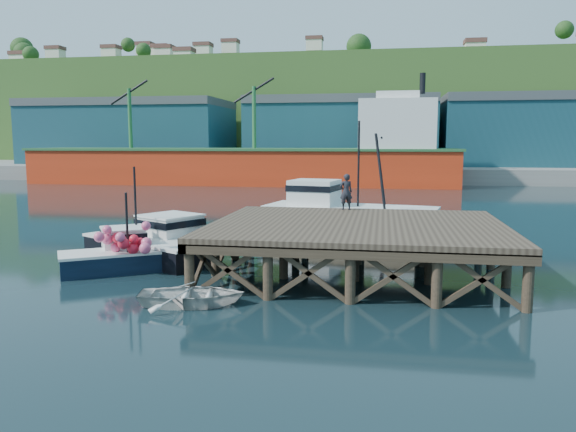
% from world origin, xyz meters
% --- Properties ---
extents(ground, '(300.00, 300.00, 0.00)m').
position_xyz_m(ground, '(0.00, 0.00, 0.00)').
color(ground, black).
rests_on(ground, ground).
extents(wharf, '(12.00, 10.00, 2.62)m').
position_xyz_m(wharf, '(5.50, -0.19, 1.94)').
color(wharf, brown).
rests_on(wharf, ground).
extents(far_quay, '(160.00, 40.00, 2.00)m').
position_xyz_m(far_quay, '(0.00, 70.00, 1.00)').
color(far_quay, gray).
rests_on(far_quay, ground).
extents(warehouse_left, '(32.00, 16.00, 9.00)m').
position_xyz_m(warehouse_left, '(-35.00, 65.00, 6.50)').
color(warehouse_left, navy).
rests_on(warehouse_left, far_quay).
extents(warehouse_mid, '(28.00, 16.00, 9.00)m').
position_xyz_m(warehouse_mid, '(0.00, 65.00, 6.50)').
color(warehouse_mid, navy).
rests_on(warehouse_mid, far_quay).
extents(warehouse_right, '(30.00, 16.00, 9.00)m').
position_xyz_m(warehouse_right, '(30.00, 65.00, 6.50)').
color(warehouse_right, navy).
rests_on(warehouse_right, far_quay).
extents(cargo_ship, '(55.50, 10.00, 13.75)m').
position_xyz_m(cargo_ship, '(-8.46, 48.00, 3.31)').
color(cargo_ship, red).
rests_on(cargo_ship, ground).
extents(hillside, '(220.00, 50.00, 22.00)m').
position_xyz_m(hillside, '(0.00, 100.00, 11.00)').
color(hillside, '#2D511E').
rests_on(hillside, ground).
extents(boat_navy, '(5.64, 4.58, 3.40)m').
position_xyz_m(boat_navy, '(-4.32, -1.15, 0.68)').
color(boat_navy, black).
rests_on(boat_navy, ground).
extents(boat_black, '(7.42, 6.40, 4.37)m').
position_xyz_m(boat_black, '(-3.97, 1.16, 0.80)').
color(boat_black, black).
rests_on(boat_black, ground).
extents(trawler, '(10.48, 5.50, 6.67)m').
position_xyz_m(trawler, '(4.43, 9.58, 1.37)').
color(trawler, tan).
rests_on(trawler, ground).
extents(dinghy, '(3.94, 3.15, 0.73)m').
position_xyz_m(dinghy, '(0.27, -5.80, 0.36)').
color(dinghy, silver).
rests_on(dinghy, ground).
extents(dockworker, '(0.75, 0.61, 1.78)m').
position_xyz_m(dockworker, '(4.73, 4.39, 3.01)').
color(dockworker, black).
rests_on(dockworker, wharf).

